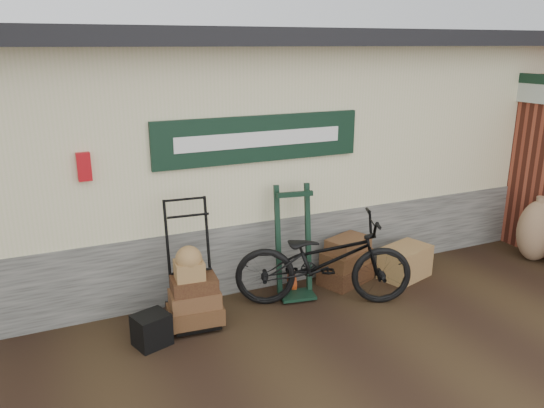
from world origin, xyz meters
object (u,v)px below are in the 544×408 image
(porter_trolley, at_px, (190,262))
(bicycle, at_px, (324,256))
(green_barrow, at_px, (294,242))
(suitcase_stack, at_px, (346,260))
(wicker_hamper, at_px, (405,262))
(black_trunk, at_px, (152,330))

(porter_trolley, xyz_separation_m, bicycle, (1.56, -0.23, -0.10))
(porter_trolley, xyz_separation_m, green_barrow, (1.35, 0.13, -0.02))
(suitcase_stack, bearing_deg, wicker_hamper, -14.09)
(suitcase_stack, xyz_separation_m, bicycle, (-0.57, -0.39, 0.31))
(suitcase_stack, height_order, bicycle, bicycle)
(porter_trolley, relative_size, bicycle, 0.68)
(suitcase_stack, distance_m, wicker_hamper, 0.84)
(green_barrow, bearing_deg, bicycle, -49.71)
(porter_trolley, bearing_deg, green_barrow, 10.58)
(porter_trolley, height_order, green_barrow, porter_trolley)
(porter_trolley, bearing_deg, suitcase_stack, 9.45)
(porter_trolley, distance_m, wicker_hamper, 2.98)
(black_trunk, relative_size, bicycle, 0.16)
(green_barrow, distance_m, suitcase_stack, 0.88)
(bicycle, bearing_deg, porter_trolley, 104.30)
(porter_trolley, height_order, black_trunk, porter_trolley)
(green_barrow, distance_m, black_trunk, 2.00)
(green_barrow, xyz_separation_m, bicycle, (0.21, -0.36, -0.08))
(suitcase_stack, bearing_deg, porter_trolley, -175.62)
(porter_trolley, bearing_deg, bicycle, -3.26)
(black_trunk, xyz_separation_m, bicycle, (2.09, 0.09, 0.44))
(black_trunk, bearing_deg, porter_trolley, 30.64)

